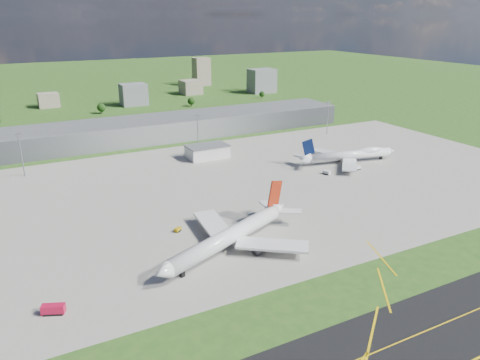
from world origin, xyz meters
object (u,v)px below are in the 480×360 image
fire_truck (53,310)px  van_white_near (326,173)px  airliner_red_twin (232,236)px  van_white_far (358,168)px  tug_yellow (178,230)px  airliner_blue_quad (350,155)px

fire_truck → van_white_near: (161.03, 69.60, -0.40)m
airliner_red_twin → van_white_near: 107.54m
fire_truck → van_white_near: bearing=46.9°
van_white_near → van_white_far: 22.38m
fire_truck → tug_yellow: (55.76, 37.81, -0.75)m
airliner_blue_quad → tug_yellow: (-133.32, -44.06, -4.07)m
fire_truck → van_white_far: bearing=43.8°
airliner_blue_quad → tug_yellow: bearing=-150.7°
airliner_red_twin → airliner_blue_quad: (119.44, 68.77, -0.72)m
airliner_red_twin → fire_truck: (-69.64, -13.09, -4.04)m
fire_truck → tug_yellow: size_ratio=2.06×
fire_truck → van_white_far: (183.33, 67.79, -0.49)m
van_white_far → airliner_blue_quad: bearing=62.3°
tug_yellow → van_white_far: van_white_far is taller
fire_truck → van_white_far: 195.46m
tug_yellow → van_white_near: 109.96m
fire_truck → tug_yellow: bearing=57.7°
airliner_blue_quad → fire_truck: (-189.08, -81.87, -3.33)m
fire_truck → airliner_red_twin: bearing=34.2°
van_white_near → van_white_far: size_ratio=1.17×
tug_yellow → van_white_near: van_white_near is taller
tug_yellow → van_white_near: size_ratio=0.73×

